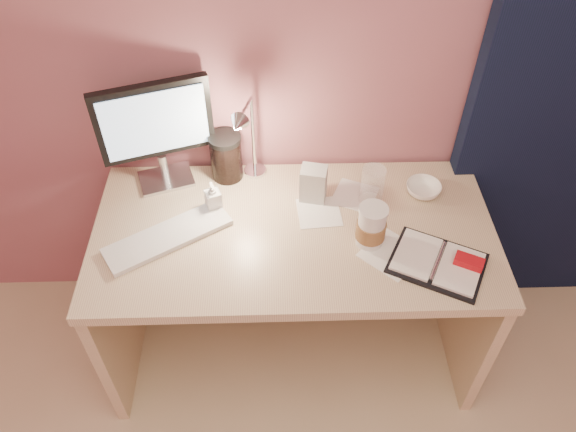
{
  "coord_description": "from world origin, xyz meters",
  "views": [
    {
      "loc": [
        -0.06,
        0.05,
        2.15
      ],
      "look_at": [
        -0.02,
        1.33,
        0.85
      ],
      "focal_mm": 35.0,
      "sensor_mm": 36.0,
      "label": 1
    }
  ],
  "objects_px": {
    "bowl": "(423,189)",
    "product_box": "(313,184)",
    "monitor": "(155,126)",
    "clear_cup": "(372,186)",
    "keyboard": "(168,236)",
    "desk": "(293,256)",
    "lotion_bottle": "(213,196)",
    "coffee_cup": "(371,227)",
    "dark_jar": "(226,159)",
    "planner": "(440,263)",
    "desk_lamp": "(260,139)"
  },
  "relations": [
    {
      "from": "planner",
      "to": "desk_lamp",
      "type": "bearing_deg",
      "value": 173.58
    },
    {
      "from": "planner",
      "to": "bowl",
      "type": "xyz_separation_m",
      "value": [
        0.01,
        0.34,
        0.01
      ]
    },
    {
      "from": "clear_cup",
      "to": "lotion_bottle",
      "type": "xyz_separation_m",
      "value": [
        -0.57,
        -0.02,
        -0.02
      ]
    },
    {
      "from": "planner",
      "to": "product_box",
      "type": "bearing_deg",
      "value": 167.59
    },
    {
      "from": "monitor",
      "to": "clear_cup",
      "type": "relative_size",
      "value": 2.88
    },
    {
      "from": "clear_cup",
      "to": "product_box",
      "type": "height_order",
      "value": "clear_cup"
    },
    {
      "from": "desk",
      "to": "lotion_bottle",
      "type": "xyz_separation_m",
      "value": [
        -0.28,
        0.04,
        0.28
      ]
    },
    {
      "from": "monitor",
      "to": "bowl",
      "type": "distance_m",
      "value": 0.99
    },
    {
      "from": "bowl",
      "to": "product_box",
      "type": "height_order",
      "value": "product_box"
    },
    {
      "from": "clear_cup",
      "to": "keyboard",
      "type": "bearing_deg",
      "value": -166.97
    },
    {
      "from": "desk",
      "to": "keyboard",
      "type": "height_order",
      "value": "keyboard"
    },
    {
      "from": "dark_jar",
      "to": "keyboard",
      "type": "bearing_deg",
      "value": -120.71
    },
    {
      "from": "desk",
      "to": "planner",
      "type": "xyz_separation_m",
      "value": [
        0.47,
        -0.24,
        0.24
      ]
    },
    {
      "from": "monitor",
      "to": "coffee_cup",
      "type": "bearing_deg",
      "value": -42.82
    },
    {
      "from": "keyboard",
      "to": "dark_jar",
      "type": "height_order",
      "value": "dark_jar"
    },
    {
      "from": "clear_cup",
      "to": "planner",
      "type": "bearing_deg",
      "value": -58.76
    },
    {
      "from": "monitor",
      "to": "desk_lamp",
      "type": "distance_m",
      "value": 0.37
    },
    {
      "from": "monitor",
      "to": "clear_cup",
      "type": "xyz_separation_m",
      "value": [
        0.76,
        -0.13,
        -0.18
      ]
    },
    {
      "from": "clear_cup",
      "to": "monitor",
      "type": "bearing_deg",
      "value": 170.28
    },
    {
      "from": "planner",
      "to": "desk_lamp",
      "type": "xyz_separation_m",
      "value": [
        -0.58,
        0.39,
        0.21
      ]
    },
    {
      "from": "monitor",
      "to": "product_box",
      "type": "distance_m",
      "value": 0.59
    },
    {
      "from": "bowl",
      "to": "desk_lamp",
      "type": "relative_size",
      "value": 0.36
    },
    {
      "from": "keyboard",
      "to": "clear_cup",
      "type": "bearing_deg",
      "value": -18.89
    },
    {
      "from": "desk_lamp",
      "to": "product_box",
      "type": "bearing_deg",
      "value": -1.7
    },
    {
      "from": "product_box",
      "to": "desk_lamp",
      "type": "relative_size",
      "value": 0.38
    },
    {
      "from": "planner",
      "to": "lotion_bottle",
      "type": "distance_m",
      "value": 0.81
    },
    {
      "from": "bowl",
      "to": "lotion_bottle",
      "type": "bearing_deg",
      "value": -175.73
    },
    {
      "from": "desk",
      "to": "keyboard",
      "type": "distance_m",
      "value": 0.5
    },
    {
      "from": "coffee_cup",
      "to": "clear_cup",
      "type": "distance_m",
      "value": 0.21
    },
    {
      "from": "monitor",
      "to": "bowl",
      "type": "relative_size",
      "value": 3.32
    },
    {
      "from": "lotion_bottle",
      "to": "desk",
      "type": "bearing_deg",
      "value": -8.34
    },
    {
      "from": "lotion_bottle",
      "to": "dark_jar",
      "type": "relative_size",
      "value": 0.7
    },
    {
      "from": "coffee_cup",
      "to": "clear_cup",
      "type": "height_order",
      "value": "coffee_cup"
    },
    {
      "from": "monitor",
      "to": "clear_cup",
      "type": "bearing_deg",
      "value": -27.9
    },
    {
      "from": "keyboard",
      "to": "planner",
      "type": "distance_m",
      "value": 0.91
    },
    {
      "from": "keyboard",
      "to": "coffee_cup",
      "type": "xyz_separation_m",
      "value": [
        0.68,
        -0.04,
        0.07
      ]
    },
    {
      "from": "desk",
      "to": "clear_cup",
      "type": "xyz_separation_m",
      "value": [
        0.28,
        0.06,
        0.3
      ]
    },
    {
      "from": "bowl",
      "to": "monitor",
      "type": "bearing_deg",
      "value": 174.27
    },
    {
      "from": "planner",
      "to": "dark_jar",
      "type": "bearing_deg",
      "value": 174.43
    },
    {
      "from": "bowl",
      "to": "product_box",
      "type": "relative_size",
      "value": 0.93
    },
    {
      "from": "clear_cup",
      "to": "dark_jar",
      "type": "relative_size",
      "value": 0.89
    },
    {
      "from": "monitor",
      "to": "keyboard",
      "type": "bearing_deg",
      "value": -99.74
    },
    {
      "from": "dark_jar",
      "to": "desk_lamp",
      "type": "xyz_separation_m",
      "value": [
        0.13,
        -0.07,
        0.14
      ]
    },
    {
      "from": "monitor",
      "to": "product_box",
      "type": "height_order",
      "value": "monitor"
    },
    {
      "from": "coffee_cup",
      "to": "clear_cup",
      "type": "relative_size",
      "value": 1.09
    },
    {
      "from": "planner",
      "to": "desk_lamp",
      "type": "relative_size",
      "value": 1.0
    },
    {
      "from": "desk",
      "to": "lotion_bottle",
      "type": "distance_m",
      "value": 0.4
    },
    {
      "from": "dark_jar",
      "to": "desk_lamp",
      "type": "distance_m",
      "value": 0.21
    },
    {
      "from": "desk",
      "to": "lotion_bottle",
      "type": "bearing_deg",
      "value": 171.66
    },
    {
      "from": "keyboard",
      "to": "product_box",
      "type": "bearing_deg",
      "value": -11.77
    }
  ]
}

